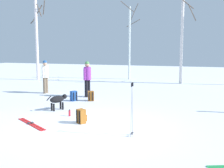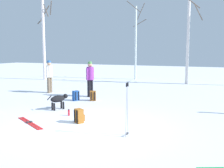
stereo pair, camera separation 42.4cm
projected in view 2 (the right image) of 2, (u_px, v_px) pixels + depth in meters
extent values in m
plane|color=white|center=(85.00, 127.00, 7.74)|extent=(60.00, 60.00, 0.00)
cylinder|color=#72604C|center=(49.00, 85.00, 13.75)|extent=(0.16, 0.16, 0.82)
cylinder|color=#72604C|center=(51.00, 85.00, 13.92)|extent=(0.16, 0.16, 0.82)
cylinder|color=silver|center=(49.00, 71.00, 13.74)|extent=(0.34, 0.34, 0.62)
sphere|color=tan|center=(49.00, 63.00, 13.69)|extent=(0.22, 0.22, 0.22)
sphere|color=#265999|center=(49.00, 62.00, 13.68)|extent=(0.21, 0.21, 0.21)
cylinder|color=silver|center=(47.00, 72.00, 13.55)|extent=(0.10, 0.10, 0.56)
cylinder|color=silver|center=(52.00, 71.00, 13.93)|extent=(0.10, 0.10, 0.56)
cylinder|color=black|center=(89.00, 88.00, 12.59)|extent=(0.16, 0.16, 0.82)
cylinder|color=black|center=(91.00, 88.00, 12.73)|extent=(0.16, 0.16, 0.82)
cylinder|color=purple|center=(90.00, 73.00, 12.57)|extent=(0.34, 0.34, 0.62)
sphere|color=tan|center=(90.00, 65.00, 12.51)|extent=(0.22, 0.22, 0.22)
sphere|color=#4C8C4C|center=(90.00, 63.00, 12.50)|extent=(0.21, 0.21, 0.21)
cylinder|color=purple|center=(87.00, 74.00, 12.40)|extent=(0.10, 0.10, 0.56)
cylinder|color=purple|center=(93.00, 73.00, 12.74)|extent=(0.10, 0.10, 0.56)
ellipsoid|color=black|center=(58.00, 99.00, 9.92)|extent=(0.46, 0.64, 0.26)
sphere|color=black|center=(65.00, 96.00, 10.13)|extent=(0.18, 0.18, 0.18)
ellipsoid|color=black|center=(67.00, 96.00, 10.17)|extent=(0.10, 0.12, 0.06)
cylinder|color=black|center=(49.00, 98.00, 9.68)|extent=(0.12, 0.19, 0.17)
cylinder|color=black|center=(61.00, 105.00, 10.14)|extent=(0.07, 0.07, 0.28)
cylinder|color=black|center=(63.00, 105.00, 10.02)|extent=(0.07, 0.07, 0.28)
cylinder|color=black|center=(52.00, 106.00, 9.88)|extent=(0.07, 0.07, 0.28)
cylinder|color=black|center=(54.00, 107.00, 9.77)|extent=(0.07, 0.07, 0.28)
cube|color=red|center=(31.00, 123.00, 8.13)|extent=(1.51, 0.91, 0.02)
cube|color=#333338|center=(31.00, 122.00, 8.16)|extent=(0.14, 0.11, 0.03)
cube|color=red|center=(28.00, 123.00, 8.07)|extent=(1.51, 0.91, 0.02)
cube|color=#333338|center=(28.00, 122.00, 8.10)|extent=(0.14, 0.11, 0.03)
cylinder|color=#B2B2BC|center=(128.00, 111.00, 6.85)|extent=(0.02, 0.10, 1.31)
cylinder|color=black|center=(128.00, 84.00, 6.76)|extent=(0.04, 0.04, 0.10)
cylinder|color=black|center=(128.00, 133.00, 6.92)|extent=(0.07, 0.07, 0.01)
cylinder|color=#B2B2BC|center=(126.00, 112.00, 6.75)|extent=(0.02, 0.10, 1.31)
cylinder|color=black|center=(127.00, 85.00, 6.66)|extent=(0.04, 0.04, 0.10)
cylinder|color=black|center=(126.00, 134.00, 6.83)|extent=(0.07, 0.07, 0.01)
cube|color=#99591E|center=(93.00, 96.00, 11.66)|extent=(0.32, 0.30, 0.44)
cube|color=#99591E|center=(93.00, 97.00, 11.80)|extent=(0.20, 0.15, 0.20)
cube|color=black|center=(95.00, 96.00, 11.56)|extent=(0.04, 0.04, 0.37)
cube|color=black|center=(91.00, 96.00, 11.54)|extent=(0.04, 0.04, 0.37)
cube|color=#99591E|center=(79.00, 116.00, 8.12)|extent=(0.33, 0.30, 0.44)
cube|color=#99591E|center=(83.00, 117.00, 8.21)|extent=(0.20, 0.15, 0.20)
cube|color=black|center=(77.00, 117.00, 8.00)|extent=(0.04, 0.04, 0.37)
cube|color=black|center=(74.00, 116.00, 8.11)|extent=(0.04, 0.04, 0.37)
cube|color=#1E4C99|center=(76.00, 96.00, 11.70)|extent=(0.30, 0.32, 0.44)
cube|color=#1E4C99|center=(74.00, 97.00, 11.80)|extent=(0.14, 0.20, 0.20)
cube|color=black|center=(79.00, 96.00, 11.66)|extent=(0.04, 0.04, 0.37)
cube|color=black|center=(76.00, 96.00, 11.56)|extent=(0.04, 0.04, 0.37)
cylinder|color=red|center=(69.00, 113.00, 9.03)|extent=(0.07, 0.07, 0.20)
cylinder|color=black|center=(69.00, 110.00, 9.01)|extent=(0.05, 0.05, 0.02)
cylinder|color=silver|center=(43.00, 31.00, 19.59)|extent=(0.21, 0.21, 7.32)
cylinder|color=brown|center=(42.00, 20.00, 19.73)|extent=(0.41, 0.59, 0.70)
cylinder|color=brown|center=(46.00, 11.00, 19.31)|extent=(0.12, 0.64, 0.85)
cylinder|color=brown|center=(51.00, 8.00, 19.55)|extent=(0.85, 0.99, 0.88)
cylinder|color=brown|center=(45.00, 12.00, 19.74)|extent=(0.76, 0.15, 1.01)
cylinder|color=silver|center=(136.00, 43.00, 19.87)|extent=(0.14, 0.14, 5.48)
cylinder|color=brown|center=(140.00, 23.00, 20.13)|extent=(1.16, 0.33, 0.56)
cylinder|color=brown|center=(134.00, 7.00, 19.06)|extent=(1.09, 0.08, 0.90)
cylinder|color=brown|center=(141.00, 12.00, 19.79)|extent=(0.78, 0.59, 1.17)
cylinder|color=silver|center=(188.00, 31.00, 17.02)|extent=(0.18, 0.18, 6.92)
cylinder|color=brown|center=(192.00, 2.00, 16.28)|extent=(1.00, 0.51, 0.80)
cylinder|color=brown|center=(199.00, 12.00, 16.45)|extent=(0.48, 1.27, 0.91)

